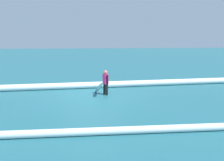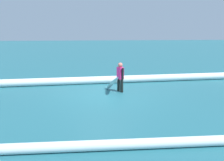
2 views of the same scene
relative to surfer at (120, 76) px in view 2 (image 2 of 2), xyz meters
name	(u,v)px [view 2 (image 2 of 2)]	position (x,y,z in m)	size (l,w,h in m)	color
ground_plane	(104,95)	(0.84, 0.60, -0.77)	(136.78, 136.78, 0.00)	#22606D
surfer	(120,76)	(0.00, 0.00, 0.00)	(0.31, 0.53, 1.38)	black
surfboard	(112,83)	(0.40, 0.16, -0.32)	(0.50, 1.62, 0.92)	white
wave_crest_foreground	(146,78)	(-1.78, -2.00, -0.57)	(0.39, 0.39, 25.22)	white
wave_crest_midground	(106,145)	(1.23, 5.50, -0.64)	(0.25, 0.25, 23.96)	silver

